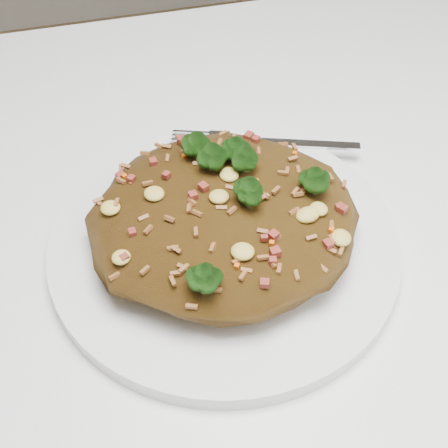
# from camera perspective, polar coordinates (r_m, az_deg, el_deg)

# --- Properties ---
(dining_table) EXTENTS (1.20, 0.80, 0.75)m
(dining_table) POSITION_cam_1_polar(r_m,az_deg,el_deg) (0.53, 1.34, -12.15)
(dining_table) COLOR white
(dining_table) RESTS_ON ground
(plate) EXTENTS (0.26, 0.26, 0.01)m
(plate) POSITION_cam_1_polar(r_m,az_deg,el_deg) (0.47, -0.00, -1.79)
(plate) COLOR white
(plate) RESTS_ON dining_table
(fried_rice) EXTENTS (0.19, 0.18, 0.07)m
(fried_rice) POSITION_cam_1_polar(r_m,az_deg,el_deg) (0.44, 0.04, 1.31)
(fried_rice) COLOR brown
(fried_rice) RESTS_ON plate
(fork) EXTENTS (0.16, 0.07, 0.00)m
(fork) POSITION_cam_1_polar(r_m,az_deg,el_deg) (0.54, 4.63, 7.44)
(fork) COLOR silver
(fork) RESTS_ON plate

